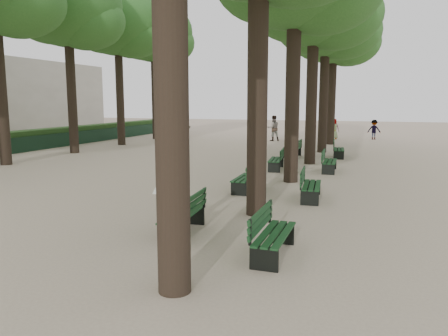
% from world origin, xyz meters
% --- Properties ---
extents(ground, '(120.00, 120.00, 0.00)m').
position_xyz_m(ground, '(0.00, 0.00, 0.00)').
color(ground, tan).
rests_on(ground, ground).
extents(tree_central_4, '(6.00, 6.00, 9.95)m').
position_xyz_m(tree_central_4, '(1.50, 18.00, 7.65)').
color(tree_central_4, '#33261C').
rests_on(tree_central_4, ground).
extents(tree_central_5, '(6.00, 6.00, 9.95)m').
position_xyz_m(tree_central_5, '(1.50, 23.00, 7.65)').
color(tree_central_5, '#33261C').
rests_on(tree_central_5, ground).
extents(tree_far_3, '(6.00, 6.00, 10.45)m').
position_xyz_m(tree_far_3, '(-12.00, 13.00, 8.14)').
color(tree_far_3, '#33261C').
rests_on(tree_far_3, ground).
extents(tree_far_4, '(6.00, 6.00, 10.45)m').
position_xyz_m(tree_far_4, '(-12.00, 18.00, 8.14)').
color(tree_far_4, '#33261C').
rests_on(tree_far_4, ground).
extents(tree_far_5, '(6.00, 6.00, 10.45)m').
position_xyz_m(tree_far_5, '(-12.00, 23.00, 8.14)').
color(tree_far_5, '#33261C').
rests_on(tree_far_5, ground).
extents(bench_left_0, '(0.70, 1.84, 0.92)m').
position_xyz_m(bench_left_0, '(0.37, 0.81, 0.27)').
color(bench_left_0, black).
rests_on(bench_left_0, ground).
extents(bench_left_1, '(0.61, 1.81, 0.92)m').
position_xyz_m(bench_left_1, '(0.37, 5.84, 0.27)').
color(bench_left_1, black).
rests_on(bench_left_1, ground).
extents(bench_left_2, '(0.77, 1.85, 0.92)m').
position_xyz_m(bench_left_2, '(0.37, 10.64, 0.27)').
color(bench_left_2, black).
rests_on(bench_left_2, ground).
extents(bench_left_3, '(0.59, 1.81, 0.92)m').
position_xyz_m(bench_left_3, '(0.37, 15.15, 0.27)').
color(bench_left_3, black).
rests_on(bench_left_3, ground).
extents(bench_right_0, '(0.57, 1.80, 0.92)m').
position_xyz_m(bench_right_0, '(2.63, 0.05, 0.27)').
color(bench_right_0, black).
rests_on(bench_right_0, ground).
extents(bench_right_1, '(0.73, 1.84, 0.92)m').
position_xyz_m(bench_right_1, '(2.63, 5.23, 0.27)').
color(bench_right_1, black).
rests_on(bench_right_1, ground).
extents(bench_right_2, '(0.64, 1.82, 0.92)m').
position_xyz_m(bench_right_2, '(2.63, 10.82, 0.27)').
color(bench_right_2, black).
rests_on(bench_right_2, ground).
extents(bench_right_3, '(0.72, 1.84, 0.92)m').
position_xyz_m(bench_right_3, '(2.63, 15.77, 0.27)').
color(bench_right_3, black).
rests_on(bench_right_3, ground).
extents(man_with_map, '(0.68, 0.78, 1.82)m').
position_xyz_m(man_with_map, '(0.30, 0.42, 0.91)').
color(man_with_map, black).
rests_on(man_with_map, ground).
extents(pedestrian_b, '(1.01, 0.39, 1.53)m').
position_xyz_m(pedestrian_b, '(4.34, 28.02, 0.77)').
color(pedestrian_b, '#262628').
rests_on(pedestrian_b, ground).
extents(pedestrian_a, '(0.99, 0.77, 1.90)m').
position_xyz_m(pedestrian_a, '(-2.83, 24.34, 0.95)').
color(pedestrian_a, '#262628').
rests_on(pedestrian_a, ground).
extents(pedestrian_d, '(0.82, 0.43, 1.60)m').
position_xyz_m(pedestrian_d, '(1.37, 27.37, 0.80)').
color(pedestrian_d, '#262628').
rests_on(pedestrian_d, ground).
extents(pedestrian_e, '(0.72, 1.55, 1.64)m').
position_xyz_m(pedestrian_e, '(-9.78, 23.78, 0.82)').
color(pedestrian_e, '#262628').
rests_on(pedestrian_e, ground).
extents(fence, '(0.08, 42.00, 0.90)m').
position_xyz_m(fence, '(-15.00, 11.00, 0.45)').
color(fence, black).
rests_on(fence, ground).
extents(building_far, '(12.00, 16.00, 7.00)m').
position_xyz_m(building_far, '(-33.00, 30.00, 3.50)').
color(building_far, '#B7B2A3').
rests_on(building_far, ground).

